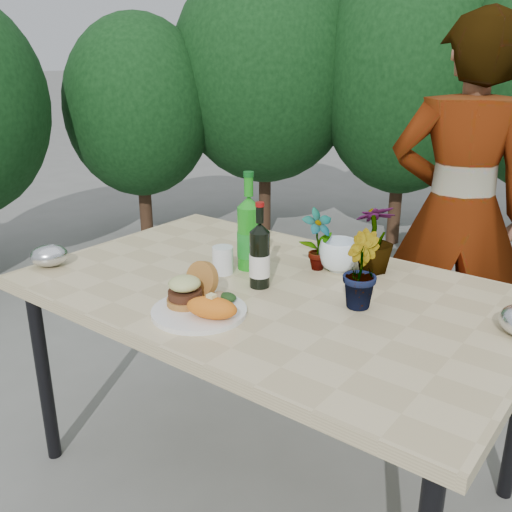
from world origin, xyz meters
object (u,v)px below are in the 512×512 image
Objects in this scene: patio_table at (271,303)px; person at (458,213)px; dinner_plate at (199,311)px; wine_bottle at (260,256)px.

person reaches higher than patio_table.
dinner_plate is 0.17× the size of person.
wine_bottle is at bearing 50.27° from person.
dinner_plate is at bearing -82.18° from wine_bottle.
patio_table is 0.98× the size of person.
patio_table is 5.71× the size of dinner_plate.
dinner_plate is 0.99× the size of wine_bottle.
person reaches higher than wine_bottle.
person is at bearing 75.66° from patio_table.
wine_bottle is 0.17× the size of person.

